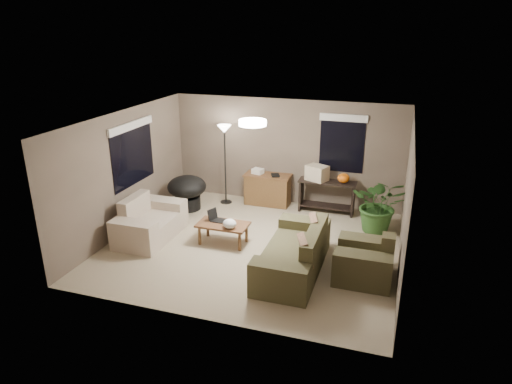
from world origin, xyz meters
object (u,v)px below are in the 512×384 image
(papasan_chair, at_px, (187,190))
(console_table, at_px, (327,194))
(houseplant, at_px, (379,210))
(desk, at_px, (268,189))
(loveseat, at_px, (149,224))
(cat_scratching_post, at_px, (373,251))
(floor_lamp, at_px, (225,138))
(coffee_table, at_px, (223,226))
(armchair, at_px, (365,262))
(main_sofa, at_px, (295,255))

(papasan_chair, bearing_deg, console_table, 14.52)
(console_table, xyz_separation_m, houseplant, (1.21, -0.72, 0.04))
(desk, relative_size, console_table, 0.85)
(loveseat, bearing_deg, desk, 54.45)
(loveseat, xyz_separation_m, console_table, (3.20, 2.43, 0.14))
(loveseat, relative_size, cat_scratching_post, 3.20)
(papasan_chair, xyz_separation_m, floor_lamp, (0.71, 0.65, 1.13))
(floor_lamp, bearing_deg, coffee_table, -69.89)
(armchair, bearing_deg, main_sofa, -173.81)
(coffee_table, bearing_deg, floor_lamp, 110.11)
(papasan_chair, distance_m, cat_scratching_post, 4.54)
(papasan_chair, xyz_separation_m, houseplant, (4.34, 0.09, 0.01))
(loveseat, bearing_deg, main_sofa, -7.21)
(loveseat, height_order, coffee_table, loveseat)
(main_sofa, relative_size, loveseat, 1.38)
(loveseat, distance_m, floor_lamp, 2.73)
(loveseat, height_order, cat_scratching_post, loveseat)
(console_table, bearing_deg, desk, 178.22)
(coffee_table, height_order, cat_scratching_post, cat_scratching_post)
(main_sofa, relative_size, console_table, 1.69)
(desk, xyz_separation_m, houseplant, (2.64, -0.76, 0.09))
(console_table, height_order, papasan_chair, papasan_chair)
(floor_lamp, bearing_deg, cat_scratching_post, -28.04)
(loveseat, distance_m, papasan_chair, 1.63)
(desk, bearing_deg, loveseat, -125.55)
(console_table, xyz_separation_m, papasan_chair, (-3.13, -0.81, 0.03))
(loveseat, relative_size, console_table, 1.23)
(armchair, bearing_deg, console_table, 112.42)
(console_table, relative_size, houseplant, 1.07)
(desk, xyz_separation_m, papasan_chair, (-1.71, -0.86, 0.09))
(desk, distance_m, papasan_chair, 1.91)
(main_sofa, relative_size, houseplant, 1.81)
(loveseat, distance_m, coffee_table, 1.55)
(main_sofa, height_order, cat_scratching_post, main_sofa)
(main_sofa, bearing_deg, desk, 115.41)
(console_table, xyz_separation_m, cat_scratching_post, (1.21, -2.10, -0.22))
(main_sofa, relative_size, coffee_table, 2.20)
(cat_scratching_post, bearing_deg, main_sofa, -150.15)
(armchair, xyz_separation_m, floor_lamp, (-3.54, 2.54, 1.30))
(main_sofa, relative_size, desk, 2.00)
(armchair, distance_m, cat_scratching_post, 0.62)
(houseplant, bearing_deg, main_sofa, -121.02)
(armchair, height_order, desk, armchair)
(coffee_table, bearing_deg, console_table, 53.19)
(loveseat, bearing_deg, console_table, 37.25)
(main_sofa, bearing_deg, coffee_table, 159.47)
(loveseat, relative_size, papasan_chair, 1.52)
(loveseat, relative_size, armchair, 1.60)
(loveseat, bearing_deg, cat_scratching_post, 4.35)
(console_table, distance_m, houseplant, 1.41)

